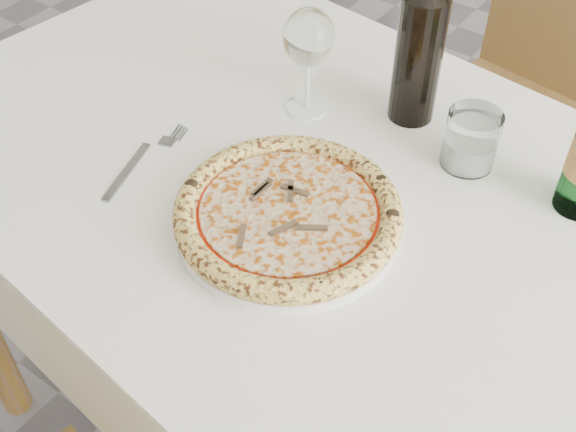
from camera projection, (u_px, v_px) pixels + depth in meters
name	position (u px, v px, depth m)	size (l,w,h in m)	color
dining_table	(327.00, 232.00, 1.09)	(1.45, 0.96, 0.76)	brown
chair_far	(538.00, 78.00, 1.61)	(0.42, 0.43, 0.93)	brown
plate	(288.00, 222.00, 0.96)	(0.30, 0.30, 0.02)	white
pizza	(288.00, 213.00, 0.95)	(0.30, 0.30, 0.03)	tan
fork	(140.00, 161.00, 1.06)	(0.05, 0.18, 0.00)	gray
wine_glass	(309.00, 40.00, 1.06)	(0.08, 0.08, 0.17)	white
tumbler	(470.00, 143.00, 1.03)	(0.08, 0.08, 0.09)	white
wine_bottle	(420.00, 46.00, 1.05)	(0.07, 0.07, 0.29)	black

